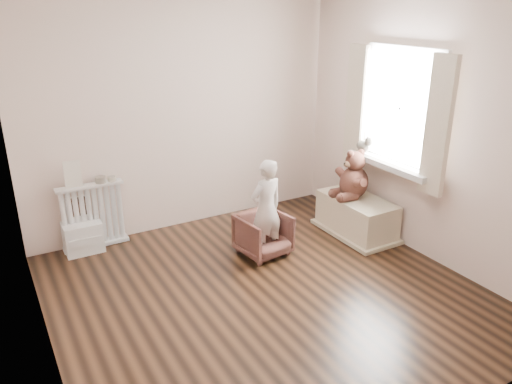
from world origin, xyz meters
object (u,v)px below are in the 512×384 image
radiator (93,213)px  teddy_bear (354,176)px  armchair (263,235)px  child (266,209)px  toy_bench (356,217)px  plush_cat (364,144)px  toy_vanity (82,227)px

radiator → teddy_bear: size_ratio=1.33×
armchair → child: (0.00, -0.05, 0.31)m
radiator → toy_bench: radiator is taller
armchair → teddy_bear: size_ratio=0.90×
radiator → plush_cat: bearing=-19.5°
armchair → toy_bench: size_ratio=0.54×
radiator → child: 1.82m
radiator → toy_vanity: size_ratio=1.19×
toy_bench → plush_cat: bearing=41.7°
child → plush_cat: (1.30, 0.09, 0.47)m
radiator → teddy_bear: bearing=-21.7°
child → toy_vanity: bearing=-40.8°
plush_cat → teddy_bear: bearing=-136.6°
armchair → toy_vanity: bearing=140.5°
child → toy_bench: size_ratio=1.14×
toy_vanity → armchair: size_ratio=1.24×
radiator → toy_vanity: bearing=-167.3°
child → plush_cat: bearing=176.0°
teddy_bear → toy_vanity: bearing=164.8°
radiator → toy_vanity: radiator is taller
toy_vanity → teddy_bear: 2.95m
toy_vanity → toy_bench: size_ratio=0.66×
toy_vanity → child: 1.93m
toy_vanity → radiator: bearing=12.7°
radiator → child: bearing=-36.0°
plush_cat → toy_bench: bearing=-115.8°
toy_vanity → armchair: (1.60, -0.99, -0.06)m
toy_vanity → plush_cat: 3.14m
teddy_bear → plush_cat: plush_cat is taller
child → teddy_bear: 1.15m
child → toy_bench: (1.16, -0.04, -0.33)m
child → radiator: bearing=-43.9°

